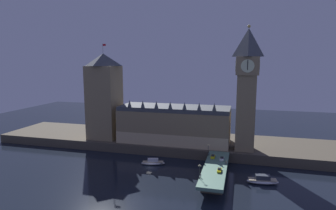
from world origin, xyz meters
name	(u,v)px	position (x,y,z in m)	size (l,w,h in m)	color
ground_plane	(149,168)	(0.00, 0.00, 0.00)	(400.00, 400.00, 0.00)	black
embankment	(169,142)	(0.00, 39.00, 2.67)	(220.00, 42.00, 5.34)	#4C4438
parliament_hall	(174,124)	(5.33, 32.22, 16.08)	(65.39, 23.84, 25.76)	#8E7A56
clock_tower	(247,86)	(46.20, 26.43, 40.50)	(12.13, 12.24, 66.56)	#8E7A56
victoria_tower	(104,96)	(-39.47, 30.37, 31.90)	(18.09, 18.09, 58.85)	#8E7A56
bridge	(215,171)	(33.52, -5.00, 3.87)	(10.40, 46.00, 5.81)	slate
car_northbound_lead	(213,156)	(31.24, 6.87, 6.50)	(2.05, 4.48, 1.46)	yellow
car_southbound_lead	(219,170)	(35.81, -10.18, 6.46)	(1.85, 4.58, 1.37)	yellow
car_southbound_trail	(222,159)	(35.81, 4.43, 6.56)	(2.08, 4.18, 1.60)	white
pedestrian_near_rail	(201,176)	(28.95, -19.00, 6.76)	(0.38, 0.38, 1.77)	black
pedestrian_mid_walk	(226,163)	(38.10, -0.90, 6.70)	(0.38, 0.38, 1.68)	black
pedestrian_far_rail	(209,154)	(28.95, 10.07, 6.78)	(0.38, 0.38, 1.81)	black
street_lamp_near	(200,170)	(28.55, -19.72, 9.56)	(1.34, 0.60, 5.98)	#2D3333
street_lamp_far	(208,148)	(28.55, 9.72, 9.57)	(1.34, 0.60, 5.99)	#2D3333
boat_upstream	(153,162)	(0.53, 5.10, 1.18)	(12.69, 6.47, 3.24)	white
boat_downstream	(263,180)	(54.19, -4.62, 1.45)	(14.13, 6.38, 3.97)	white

